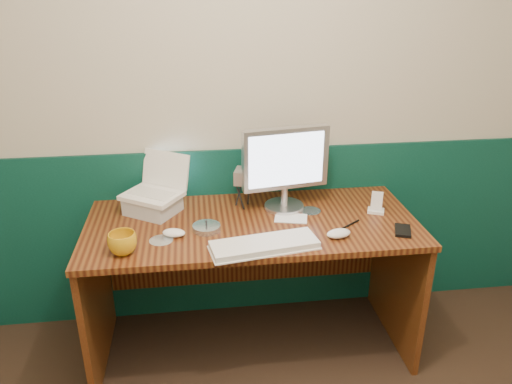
{
  "coord_description": "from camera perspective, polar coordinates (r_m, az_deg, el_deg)",
  "views": [
    {
      "loc": [
        -0.31,
        -0.77,
        1.84
      ],
      "look_at": [
        -0.06,
        1.23,
        0.97
      ],
      "focal_mm": 35.0,
      "sensor_mm": 36.0,
      "label": 1
    }
  ],
  "objects": [
    {
      "name": "cd_loose_a",
      "position": [
        2.29,
        -10.79,
        -5.44
      ],
      "size": [
        0.11,
        0.11,
        0.0
      ],
      "primitive_type": "cylinder",
      "color": "silver",
      "rests_on": "desk"
    },
    {
      "name": "music_player",
      "position": [
        2.56,
        13.64,
        -0.99
      ],
      "size": [
        0.06,
        0.05,
        0.1
      ],
      "primitive_type": "cube",
      "rotation": [
        -0.17,
        0.0,
        -0.39
      ],
      "color": "silver",
      "rests_on": "dock"
    },
    {
      "name": "mouse_left",
      "position": [
        2.31,
        -9.37,
        -4.62
      ],
      "size": [
        0.12,
        0.09,
        0.04
      ],
      "primitive_type": "ellipsoid",
      "rotation": [
        0.0,
        0.0,
        -0.28
      ],
      "color": "white",
      "rests_on": "desk"
    },
    {
      "name": "pen",
      "position": [
        2.42,
        10.58,
        -3.73
      ],
      "size": [
        0.13,
        0.1,
        0.01
      ],
      "primitive_type": "cylinder",
      "rotation": [
        0.0,
        1.57,
        0.62
      ],
      "color": "black",
      "rests_on": "desk"
    },
    {
      "name": "keyboard",
      "position": [
        2.18,
        0.96,
        -6.14
      ],
      "size": [
        0.48,
        0.23,
        0.03
      ],
      "primitive_type": "cube",
      "rotation": [
        0.0,
        0.0,
        0.16
      ],
      "color": "white",
      "rests_on": "desk"
    },
    {
      "name": "papers",
      "position": [
        2.45,
        4.01,
        -3.01
      ],
      "size": [
        0.18,
        0.14,
        0.0
      ],
      "primitive_type": "cube",
      "rotation": [
        0.0,
        0.0,
        -0.24
      ],
      "color": "white",
      "rests_on": "desk"
    },
    {
      "name": "camcorder",
      "position": [
        2.54,
        -1.57,
        0.31
      ],
      "size": [
        0.11,
        0.14,
        0.19
      ],
      "primitive_type": null,
      "rotation": [
        0.0,
        0.0,
        -0.27
      ],
      "color": "#B9B9BE",
      "rests_on": "desk"
    },
    {
      "name": "cd_spindle",
      "position": [
        2.34,
        -5.67,
        -4.09
      ],
      "size": [
        0.13,
        0.13,
        0.03
      ],
      "primitive_type": "cylinder",
      "color": "#B2BBC3",
      "rests_on": "desk"
    },
    {
      "name": "mug",
      "position": [
        2.2,
        -15.01,
        -5.68
      ],
      "size": [
        0.14,
        0.14,
        0.1
      ],
      "primitive_type": "imported",
      "rotation": [
        0.0,
        0.0,
        -0.18
      ],
      "color": "#C89112",
      "rests_on": "desk"
    },
    {
      "name": "dock",
      "position": [
        2.58,
        13.53,
        -2.11
      ],
      "size": [
        0.1,
        0.09,
        0.02
      ],
      "primitive_type": "cube",
      "rotation": [
        0.0,
        0.0,
        -0.39
      ],
      "color": "white",
      "rests_on": "desk"
    },
    {
      "name": "mouse_right",
      "position": [
        2.3,
        9.42,
        -4.69
      ],
      "size": [
        0.13,
        0.09,
        0.04
      ],
      "primitive_type": "ellipsoid",
      "rotation": [
        0.0,
        0.0,
        0.22
      ],
      "color": "white",
      "rests_on": "desk"
    },
    {
      "name": "laptop_riser",
      "position": [
        2.55,
        -11.71,
        -1.46
      ],
      "size": [
        0.3,
        0.29,
        0.08
      ],
      "primitive_type": "cube",
      "rotation": [
        0.0,
        0.0,
        -0.58
      ],
      "color": "silver",
      "rests_on": "desk"
    },
    {
      "name": "back_wall",
      "position": [
        2.6,
        -0.23,
        10.28
      ],
      "size": [
        3.5,
        0.04,
        2.5
      ],
      "primitive_type": "cube",
      "color": "#B9B29D",
      "rests_on": "ground"
    },
    {
      "name": "monitor",
      "position": [
        2.48,
        3.33,
        2.75
      ],
      "size": [
        0.45,
        0.19,
        0.43
      ],
      "primitive_type": null,
      "rotation": [
        0.0,
        0.0,
        0.16
      ],
      "color": "silver",
      "rests_on": "desk"
    },
    {
      "name": "desk",
      "position": [
        2.61,
        -0.43,
        -10.77
      ],
      "size": [
        1.6,
        0.7,
        0.75
      ],
      "primitive_type": "cube",
      "color": "#39150A",
      "rests_on": "ground"
    },
    {
      "name": "cd_loose_b",
      "position": [
        2.54,
        6.22,
        -2.13
      ],
      "size": [
        0.11,
        0.11,
        0.0
      ],
      "primitive_type": "cylinder",
      "color": "silver",
      "rests_on": "desk"
    },
    {
      "name": "pda",
      "position": [
        2.42,
        16.43,
        -4.24
      ],
      "size": [
        0.11,
        0.14,
        0.01
      ],
      "primitive_type": "cube",
      "rotation": [
        0.0,
        0.0,
        -0.36
      ],
      "color": "black",
      "rests_on": "desk"
    },
    {
      "name": "wainscot",
      "position": [
        2.86,
        -0.18,
        -4.6
      ],
      "size": [
        3.48,
        0.02,
        1.0
      ],
      "primitive_type": "cube",
      "color": "#073129",
      "rests_on": "ground"
    },
    {
      "name": "laptop",
      "position": [
        2.49,
        -11.99,
        1.74
      ],
      "size": [
        0.34,
        0.32,
        0.23
      ],
      "primitive_type": null,
      "rotation": [
        0.0,
        0.0,
        -0.58
      ],
      "color": "white",
      "rests_on": "laptop_riser"
    }
  ]
}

